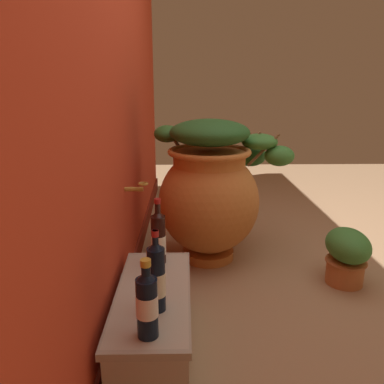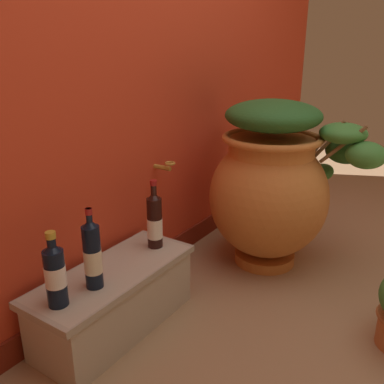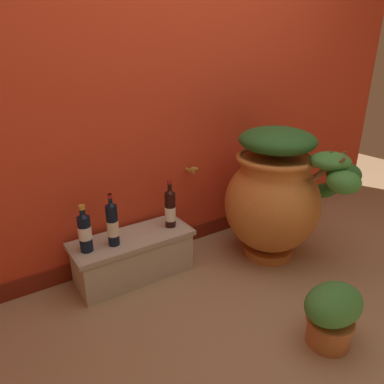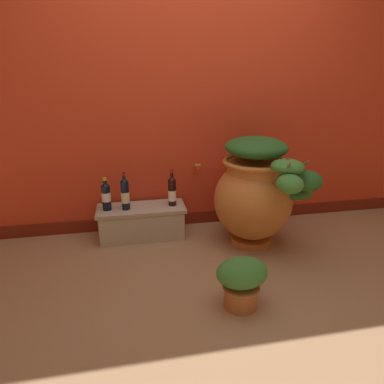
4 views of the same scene
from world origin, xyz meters
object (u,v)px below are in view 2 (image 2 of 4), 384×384
Objects in this scene: terracotta_urn at (272,183)px; wine_bottle_left at (92,254)px; wine_bottle_middle at (55,272)px; wine_bottle_right at (155,220)px.

terracotta_urn reaches higher than wine_bottle_left.
terracotta_urn is 2.81× the size of wine_bottle_left.
wine_bottle_left reaches higher than wine_bottle_middle.
wine_bottle_right is (0.41, 0.02, -0.01)m from wine_bottle_left.
wine_bottle_middle is at bearing 166.24° from terracotta_urn.
terracotta_urn is at bearing -13.76° from wine_bottle_middle.
wine_bottle_right is at bearing 2.74° from wine_bottle_left.
terracotta_urn is 1.11m from wine_bottle_left.
wine_bottle_middle is (-1.23, 0.30, -0.06)m from terracotta_urn.
wine_bottle_left is at bearing 165.29° from terracotta_urn.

